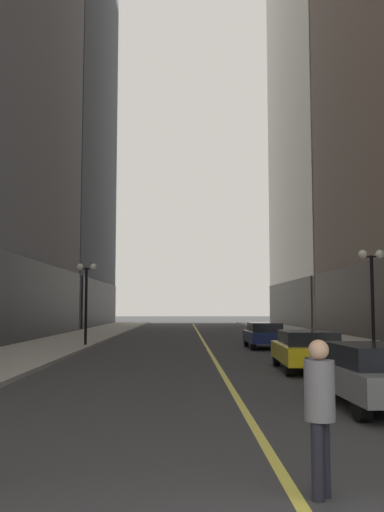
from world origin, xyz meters
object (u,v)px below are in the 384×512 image
pedestrian_in_grey_suit (320,405)px  street_lamp_left_far (86,285)px  car_grey (376,373)px  car_navy (264,334)px  street_lamp_right_mid (372,279)px  car_yellow (307,349)px

pedestrian_in_grey_suit → street_lamp_left_far: bearing=105.7°
car_grey → pedestrian_in_grey_suit: 6.20m
car_navy → street_lamp_right_mid: size_ratio=0.92×
car_grey → car_navy: (0.10, 17.34, -0.00)m
car_yellow → pedestrian_in_grey_suit: (-2.58, -12.52, 0.29)m
car_grey → car_navy: same height
street_lamp_left_far → street_lamp_right_mid: 14.72m
car_grey → street_lamp_left_far: 20.45m
pedestrian_in_grey_suit → street_lamp_right_mid: street_lamp_right_mid is taller
car_yellow → street_lamp_left_far: size_ratio=1.04×
street_lamp_right_mid → street_lamp_left_far: bearing=150.4°
car_yellow → street_lamp_right_mid: street_lamp_right_mid is taller
car_grey → car_navy: bearing=89.7°
street_lamp_left_far → street_lamp_right_mid: same height
car_grey → street_lamp_left_far: bearing=117.0°
car_grey → car_navy: 17.34m
street_lamp_left_far → car_grey: bearing=-63.0°
car_grey → car_yellow: same height
car_navy → street_lamp_left_far: 9.69m
pedestrian_in_grey_suit → car_navy: bearing=83.4°
car_yellow → car_navy: bearing=89.6°
car_grey → pedestrian_in_grey_suit: size_ratio=2.55×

